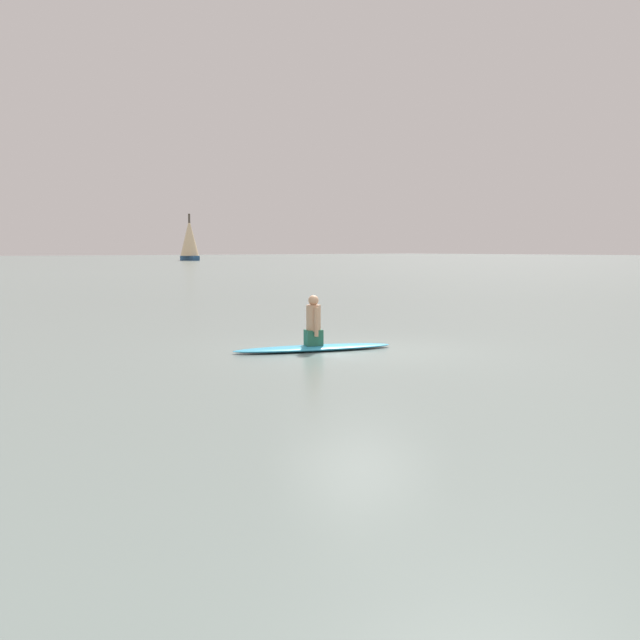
% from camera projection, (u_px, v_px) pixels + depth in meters
% --- Properties ---
extents(ground_plane, '(400.00, 400.00, 0.00)m').
position_uv_depth(ground_plane, '(359.00, 351.00, 14.30)').
color(ground_plane, slate).
extents(surfboard, '(3.20, 1.60, 0.10)m').
position_uv_depth(surfboard, '(314.00, 348.00, 14.37)').
color(surfboard, '#339EC6').
rests_on(surfboard, ground).
extents(person_paddler, '(0.38, 0.42, 0.96)m').
position_uv_depth(person_paddler, '(313.00, 323.00, 14.32)').
color(person_paddler, '#26664C').
rests_on(person_paddler, surfboard).
extents(sailboat_distant, '(2.99, 4.25, 7.53)m').
position_uv_depth(sailboat_distant, '(189.00, 239.00, 121.37)').
color(sailboat_distant, navy).
rests_on(sailboat_distant, ground).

